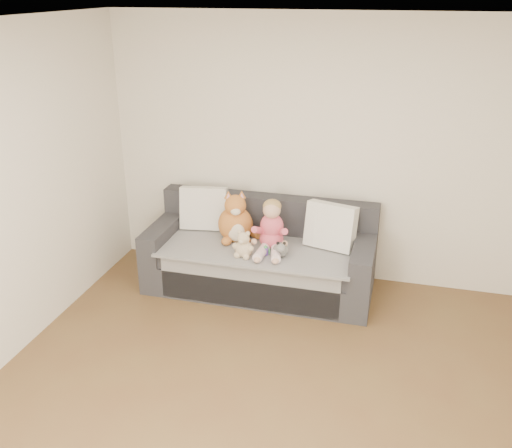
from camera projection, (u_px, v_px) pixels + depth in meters
The scene contains 10 objects.
room_shell at pixel (288, 240), 3.65m from camera, with size 5.00×5.00×5.00m.
sofa at pixel (261, 258), 5.64m from camera, with size 2.20×0.94×0.85m.
cushion_left at pixel (204, 208), 5.84m from camera, with size 0.50×0.28×0.45m.
cushion_right_back at pixel (335, 228), 5.44m from camera, with size 0.42×0.24×0.38m.
cushion_right_front at pixel (331, 226), 5.40m from camera, with size 0.51×0.33×0.45m.
toddler at pixel (271, 229), 5.36m from camera, with size 0.35×0.50×0.50m.
plush_cat at pixel (236, 222), 5.57m from camera, with size 0.42×0.42×0.53m.
teddy_bear at pixel (243, 246), 5.25m from camera, with size 0.21×0.16×0.27m.
plush_cow at pixel (281, 249), 5.27m from camera, with size 0.14×0.22×0.18m.
sippy_cup at pixel (265, 250), 5.31m from camera, with size 0.09×0.06×0.10m.
Camera 1 is at (0.66, -2.84, 2.82)m, focal length 40.00 mm.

